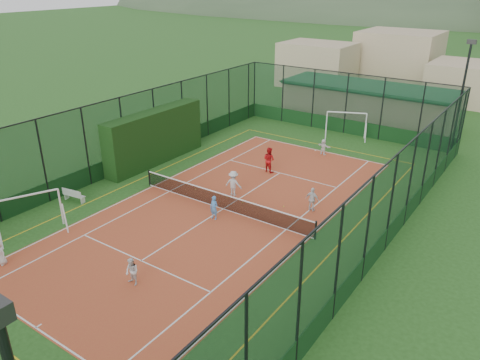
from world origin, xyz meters
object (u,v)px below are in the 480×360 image
(futsal_goal_near, at_px, (30,214))
(child_near_mid, at_px, (214,208))
(clubhouse, at_px, (367,102))
(futsal_goal_far, at_px, (346,125))
(coach, at_px, (269,160))
(white_bench, at_px, (74,195))
(floodlight_ne, at_px, (461,100))
(child_near_right, at_px, (132,272))
(child_far_left, at_px, (233,184))
(child_far_right, at_px, (312,199))
(child_near_left, at_px, (0,253))
(child_far_back, at_px, (323,147))

(futsal_goal_near, height_order, child_near_mid, futsal_goal_near)
(clubhouse, relative_size, futsal_goal_far, 4.72)
(futsal_goal_far, xyz_separation_m, coach, (-1.32, -9.77, -0.17))
(futsal_goal_far, bearing_deg, clubhouse, 71.38)
(clubhouse, distance_m, futsal_goal_near, 30.39)
(white_bench, bearing_deg, coach, 47.24)
(floodlight_ne, distance_m, child_near_right, 25.85)
(child_near_mid, xyz_separation_m, child_far_left, (-0.83, 2.98, 0.12))
(white_bench, relative_size, child_near_right, 1.13)
(white_bench, xyz_separation_m, child_near_mid, (8.09, 2.95, 0.28))
(coach, bearing_deg, clubhouse, -83.73)
(clubhouse, distance_m, child_far_right, 19.78)
(futsal_goal_far, relative_size, child_near_left, 2.63)
(child_near_right, bearing_deg, coach, 104.03)
(futsal_goal_near, distance_m, coach, 15.04)
(child_far_back, height_order, coach, coach)
(floodlight_ne, distance_m, child_far_left, 17.73)
(coach, bearing_deg, child_far_left, 101.96)
(child_near_left, xyz_separation_m, child_far_back, (5.91, 21.52, -0.02))
(floodlight_ne, height_order, futsal_goal_near, floodlight_ne)
(futsal_goal_far, xyz_separation_m, child_near_right, (0.46, -23.84, -0.39))
(clubhouse, height_order, child_near_mid, clubhouse)
(white_bench, relative_size, futsal_goal_near, 0.45)
(clubhouse, height_order, white_bench, clubhouse)
(white_bench, distance_m, child_near_left, 6.67)
(futsal_goal_near, bearing_deg, coach, 1.47)
(child_near_right, relative_size, child_far_back, 1.08)
(floodlight_ne, height_order, white_bench, floodlight_ne)
(clubhouse, bearing_deg, child_far_back, -85.57)
(child_near_left, bearing_deg, white_bench, 104.19)
(child_near_left, bearing_deg, floodlight_ne, 53.11)
(child_near_left, height_order, coach, coach)
(child_near_right, bearing_deg, child_near_left, -152.05)
(child_near_right, bearing_deg, floodlight_ne, 79.58)
(child_far_left, relative_size, child_far_right, 1.13)
(child_near_mid, bearing_deg, child_near_right, -81.09)
(child_near_mid, relative_size, child_far_right, 0.96)
(child_near_left, bearing_deg, futsal_goal_far, 67.99)
(child_near_mid, xyz_separation_m, child_near_right, (0.73, -6.67, -0.04))
(white_bench, xyz_separation_m, futsal_goal_far, (8.36, 20.12, 0.63))
(floodlight_ne, xyz_separation_m, child_near_right, (-7.58, -24.47, -3.48))
(futsal_goal_far, bearing_deg, child_near_mid, -114.79)
(white_bench, relative_size, child_far_back, 1.23)
(floodlight_ne, distance_m, child_near_left, 30.32)
(white_bench, height_order, child_far_right, child_far_right)
(child_far_right, bearing_deg, child_near_mid, 45.55)
(futsal_goal_far, relative_size, coach, 1.88)
(child_near_right, height_order, child_far_left, child_far_left)
(child_near_mid, relative_size, child_far_left, 0.85)
(futsal_goal_far, xyz_separation_m, child_near_left, (-5.64, -26.20, -0.42))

